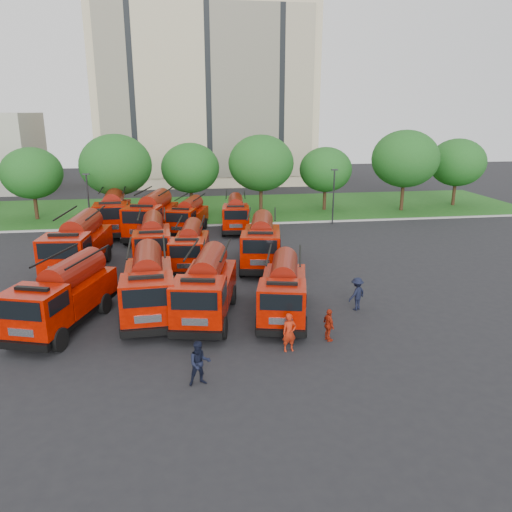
{
  "coord_description": "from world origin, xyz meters",
  "views": [
    {
      "loc": [
        -1.94,
        -27.3,
        10.26
      ],
      "look_at": [
        2.34,
        1.35,
        1.8
      ],
      "focal_mm": 35.0,
      "sensor_mm": 36.0,
      "label": 1
    }
  ],
  "objects_px": {
    "fire_truck_6": "(190,247)",
    "fire_truck_3": "(283,289)",
    "firefighter_5": "(279,273)",
    "fire_truck_8": "(114,212)",
    "fire_truck_1": "(148,284)",
    "firefighter_0": "(289,351)",
    "fire_truck_9": "(152,216)",
    "fire_truck_0": "(64,295)",
    "fire_truck_5": "(153,240)",
    "fire_truck_2": "(206,287)",
    "fire_truck_7": "(261,242)",
    "fire_truck_11": "(236,214)",
    "firefighter_2": "(328,340)",
    "firefighter_1": "(200,384)",
    "fire_truck_4": "(78,245)",
    "firefighter_4": "(101,281)",
    "firefighter_3": "(356,309)",
    "fire_truck_10": "(188,216)"
  },
  "relations": [
    {
      "from": "fire_truck_6",
      "to": "fire_truck_3",
      "type": "bearing_deg",
      "value": -57.08
    },
    {
      "from": "firefighter_5",
      "to": "fire_truck_8",
      "type": "bearing_deg",
      "value": -56.09
    },
    {
      "from": "fire_truck_1",
      "to": "firefighter_0",
      "type": "relative_size",
      "value": 4.17
    },
    {
      "from": "fire_truck_9",
      "to": "firefighter_5",
      "type": "xyz_separation_m",
      "value": [
        8.61,
        -11.33,
        -1.82
      ]
    },
    {
      "from": "fire_truck_0",
      "to": "firefighter_0",
      "type": "distance_m",
      "value": 11.31
    },
    {
      "from": "fire_truck_3",
      "to": "fire_truck_5",
      "type": "distance_m",
      "value": 12.87
    },
    {
      "from": "fire_truck_2",
      "to": "fire_truck_6",
      "type": "height_order",
      "value": "fire_truck_2"
    },
    {
      "from": "fire_truck_6",
      "to": "fire_truck_7",
      "type": "bearing_deg",
      "value": 5.7
    },
    {
      "from": "fire_truck_11",
      "to": "fire_truck_3",
      "type": "bearing_deg",
      "value": -83.13
    },
    {
      "from": "fire_truck_11",
      "to": "firefighter_2",
      "type": "bearing_deg",
      "value": -79.46
    },
    {
      "from": "fire_truck_2",
      "to": "firefighter_2",
      "type": "xyz_separation_m",
      "value": [
        5.4,
        -3.67,
        -1.62
      ]
    },
    {
      "from": "fire_truck_7",
      "to": "firefighter_5",
      "type": "relative_size",
      "value": 4.14
    },
    {
      "from": "fire_truck_6",
      "to": "firefighter_2",
      "type": "xyz_separation_m",
      "value": [
        6.04,
        -12.26,
        -1.47
      ]
    },
    {
      "from": "fire_truck_1",
      "to": "firefighter_1",
      "type": "height_order",
      "value": "fire_truck_1"
    },
    {
      "from": "fire_truck_1",
      "to": "fire_truck_9",
      "type": "distance_m",
      "value": 17.02
    },
    {
      "from": "fire_truck_4",
      "to": "firefighter_0",
      "type": "relative_size",
      "value": 4.64
    },
    {
      "from": "fire_truck_7",
      "to": "firefighter_4",
      "type": "height_order",
      "value": "fire_truck_7"
    },
    {
      "from": "fire_truck_1",
      "to": "fire_truck_3",
      "type": "height_order",
      "value": "fire_truck_1"
    },
    {
      "from": "fire_truck_3",
      "to": "fire_truck_4",
      "type": "height_order",
      "value": "fire_truck_4"
    },
    {
      "from": "fire_truck_11",
      "to": "firefighter_3",
      "type": "bearing_deg",
      "value": -71.3
    },
    {
      "from": "fire_truck_10",
      "to": "firefighter_3",
      "type": "relative_size",
      "value": 3.75
    },
    {
      "from": "fire_truck_8",
      "to": "fire_truck_10",
      "type": "height_order",
      "value": "fire_truck_8"
    },
    {
      "from": "fire_truck_5",
      "to": "firefighter_3",
      "type": "bearing_deg",
      "value": -44.7
    },
    {
      "from": "fire_truck_2",
      "to": "firefighter_4",
      "type": "height_order",
      "value": "fire_truck_2"
    },
    {
      "from": "fire_truck_1",
      "to": "fire_truck_3",
      "type": "relative_size",
      "value": 1.07
    },
    {
      "from": "fire_truck_3",
      "to": "firefighter_1",
      "type": "bearing_deg",
      "value": -113.09
    },
    {
      "from": "firefighter_1",
      "to": "firefighter_5",
      "type": "height_order",
      "value": "firefighter_5"
    },
    {
      "from": "firefighter_4",
      "to": "fire_truck_11",
      "type": "bearing_deg",
      "value": -71.6
    },
    {
      "from": "firefighter_3",
      "to": "fire_truck_1",
      "type": "bearing_deg",
      "value": -37.9
    },
    {
      "from": "fire_truck_8",
      "to": "firefighter_3",
      "type": "distance_m",
      "value": 25.05
    },
    {
      "from": "fire_truck_9",
      "to": "firefighter_2",
      "type": "bearing_deg",
      "value": -53.95
    },
    {
      "from": "fire_truck_6",
      "to": "firefighter_4",
      "type": "bearing_deg",
      "value": -153.55
    },
    {
      "from": "fire_truck_4",
      "to": "firefighter_3",
      "type": "distance_m",
      "value": 18.4
    },
    {
      "from": "fire_truck_0",
      "to": "fire_truck_5",
      "type": "distance_m",
      "value": 10.98
    },
    {
      "from": "fire_truck_5",
      "to": "fire_truck_8",
      "type": "xyz_separation_m",
      "value": [
        -3.79,
        9.62,
        0.19
      ]
    },
    {
      "from": "fire_truck_9",
      "to": "firefighter_0",
      "type": "xyz_separation_m",
      "value": [
        6.97,
        -22.14,
        -1.82
      ]
    },
    {
      "from": "fire_truck_9",
      "to": "fire_truck_3",
      "type": "bearing_deg",
      "value": -54.5
    },
    {
      "from": "fire_truck_4",
      "to": "firefighter_1",
      "type": "relative_size",
      "value": 4.49
    },
    {
      "from": "firefighter_0",
      "to": "firefighter_3",
      "type": "relative_size",
      "value": 0.98
    },
    {
      "from": "fire_truck_5",
      "to": "firefighter_2",
      "type": "xyz_separation_m",
      "value": [
        8.57,
        -13.86,
        -1.6
      ]
    },
    {
      "from": "fire_truck_2",
      "to": "firefighter_0",
      "type": "height_order",
      "value": "fire_truck_2"
    },
    {
      "from": "fire_truck_2",
      "to": "fire_truck_4",
      "type": "xyz_separation_m",
      "value": [
        -7.91,
        8.9,
        0.19
      ]
    },
    {
      "from": "fire_truck_4",
      "to": "fire_truck_8",
      "type": "xyz_separation_m",
      "value": [
        0.94,
        10.9,
        -0.03
      ]
    },
    {
      "from": "fire_truck_6",
      "to": "firefighter_0",
      "type": "relative_size",
      "value": 3.76
    },
    {
      "from": "fire_truck_4",
      "to": "fire_truck_7",
      "type": "bearing_deg",
      "value": 3.78
    },
    {
      "from": "firefighter_4",
      "to": "fire_truck_1",
      "type": "bearing_deg",
      "value": 176.41
    },
    {
      "from": "fire_truck_4",
      "to": "fire_truck_9",
      "type": "bearing_deg",
      "value": 69.55
    },
    {
      "from": "fire_truck_5",
      "to": "firefighter_0",
      "type": "bearing_deg",
      "value": -67.36
    },
    {
      "from": "firefighter_5",
      "to": "fire_truck_0",
      "type": "bearing_deg",
      "value": 20.69
    },
    {
      "from": "firefighter_0",
      "to": "fire_truck_9",
      "type": "bearing_deg",
      "value": 98.97
    }
  ]
}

